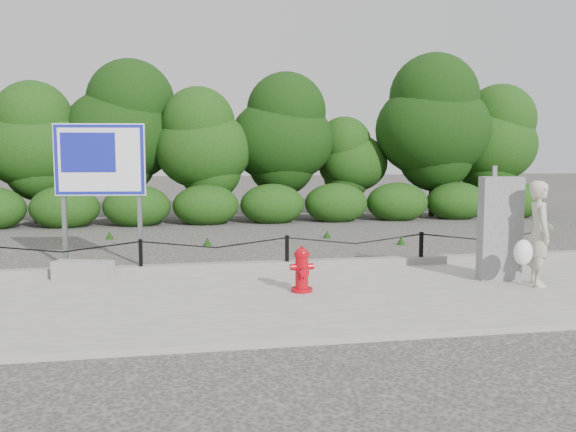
# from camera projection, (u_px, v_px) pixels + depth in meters

# --- Properties ---
(ground) EXTENTS (90.00, 90.00, 0.00)m
(ground) POSITION_uv_depth(u_px,v_px,m) (287.00, 274.00, 10.72)
(ground) COLOR #2D2B28
(ground) RESTS_ON ground
(sidewalk) EXTENTS (14.00, 4.00, 0.08)m
(sidewalk) POSITION_uv_depth(u_px,v_px,m) (312.00, 298.00, 8.76)
(sidewalk) COLOR gray
(sidewalk) RESTS_ON ground
(curb) EXTENTS (14.00, 0.22, 0.14)m
(curb) POSITION_uv_depth(u_px,v_px,m) (286.00, 265.00, 10.75)
(curb) COLOR slate
(curb) RESTS_ON sidewalk
(chain_barrier) EXTENTS (10.06, 0.06, 0.60)m
(chain_barrier) POSITION_uv_depth(u_px,v_px,m) (287.00, 248.00, 10.67)
(chain_barrier) COLOR black
(chain_barrier) RESTS_ON sidewalk
(treeline) EXTENTS (20.36, 4.02, 5.20)m
(treeline) POSITION_uv_depth(u_px,v_px,m) (258.00, 134.00, 19.30)
(treeline) COLOR black
(treeline) RESTS_ON ground
(fire_hydrant) EXTENTS (0.36, 0.36, 0.68)m
(fire_hydrant) POSITION_uv_depth(u_px,v_px,m) (302.00, 270.00, 8.95)
(fire_hydrant) COLOR #B70612
(fire_hydrant) RESTS_ON sidewalk
(pedestrian) EXTENTS (0.77, 0.68, 1.62)m
(pedestrian) POSITION_uv_depth(u_px,v_px,m) (538.00, 235.00, 9.33)
(pedestrian) COLOR #B5B39B
(pedestrian) RESTS_ON sidewalk
(concrete_block) EXTENTS (0.99, 0.61, 0.30)m
(concrete_block) POSITION_uv_depth(u_px,v_px,m) (83.00, 270.00, 9.83)
(concrete_block) COLOR gray
(concrete_block) RESTS_ON sidewalk
(utility_cabinet) EXTENTS (0.69, 0.51, 1.83)m
(utility_cabinet) POSITION_uv_depth(u_px,v_px,m) (500.00, 228.00, 9.79)
(utility_cabinet) COLOR gray
(utility_cabinet) RESTS_ON sidewalk
(advertising_sign) EXTENTS (1.65, 0.32, 2.65)m
(advertising_sign) POSITION_uv_depth(u_px,v_px,m) (100.00, 166.00, 11.26)
(advertising_sign) COLOR slate
(advertising_sign) RESTS_ON ground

